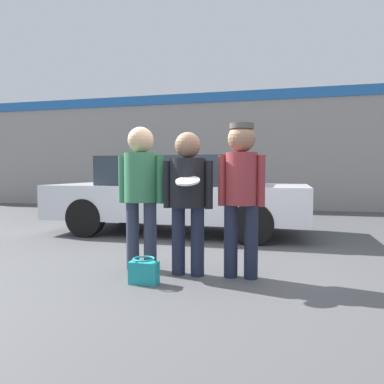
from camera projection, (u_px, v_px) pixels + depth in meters
ground_plane at (194, 271)px, 4.38m from camera, size 56.00×56.00×0.00m
storefront_building at (252, 149)px, 11.41m from camera, size 24.00×0.22×3.59m
person_left at (141, 185)px, 4.37m from camera, size 0.56×0.39×1.68m
person_middle_with_frisbee at (188, 190)px, 4.14m from camera, size 0.57×0.60×1.59m
person_right at (241, 186)px, 4.04m from camera, size 0.51×0.34×1.67m
parked_car_near at (177, 194)px, 7.08m from camera, size 4.74×1.95×1.43m
shrub at (129, 190)px, 11.65m from camera, size 1.16×1.16×1.16m
handbag at (144, 271)px, 3.86m from camera, size 0.30×0.23×0.27m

